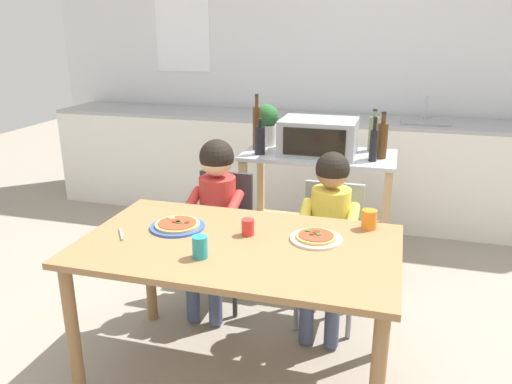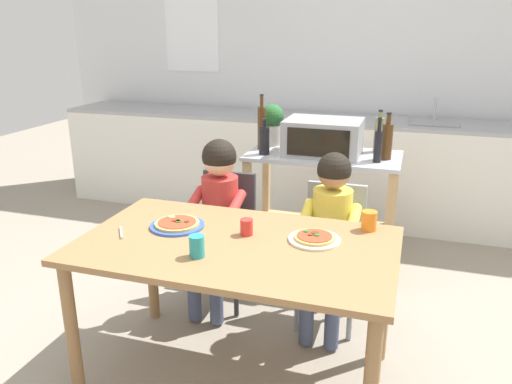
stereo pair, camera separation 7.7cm
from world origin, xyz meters
name	(u,v)px [view 2 (the right image)]	position (x,y,z in m)	size (l,w,h in m)	color
ground_plane	(291,277)	(0.00, 1.10, 0.00)	(11.18, 11.18, 0.00)	gray
back_wall_tiled	(338,64)	(0.00, 2.82, 1.35)	(5.59, 0.13, 2.70)	silver
kitchen_counter	(326,168)	(0.00, 2.41, 0.46)	(5.03, 0.60, 1.11)	silver
kitchen_island_cart	(322,193)	(0.16, 1.33, 0.57)	(1.04, 0.54, 0.85)	#B7BABF
toaster_oven	(323,137)	(0.15, 1.32, 0.97)	(0.51, 0.38, 0.24)	#999BA0
bottle_brown_beer	(262,127)	(-0.29, 1.34, 1.01)	(0.06, 0.06, 0.39)	#4C2D14
bottle_squat_spirits	(387,140)	(0.57, 1.32, 0.98)	(0.07, 0.07, 0.31)	#4C2D14
bottle_slim_sauce	(378,145)	(0.52, 1.22, 0.97)	(0.05, 0.05, 0.29)	black
bottle_clear_vinegar	(379,134)	(0.50, 1.52, 0.98)	(0.07, 0.07, 0.29)	olive
bottle_tall_green_wine	(264,140)	(-0.23, 1.21, 0.95)	(0.07, 0.07, 0.24)	black
potted_herb_plant	(272,123)	(-0.26, 1.50, 1.01)	(0.17, 0.17, 0.30)	beige
dining_table	(236,261)	(0.00, 0.00, 0.64)	(1.46, 0.86, 0.74)	olive
dining_chair_left	(225,228)	(-0.34, 0.73, 0.48)	(0.36, 0.36, 0.81)	#333338
dining_chair_right	(332,244)	(0.34, 0.69, 0.48)	(0.36, 0.36, 0.81)	gray
child_in_red_shirt	(217,203)	(-0.34, 0.61, 0.69)	(0.32, 0.42, 1.04)	#424C6B
child_in_yellow_shirt	(330,223)	(0.34, 0.57, 0.66)	(0.32, 0.42, 1.02)	#424C6B
pizza_plate_blue_rimmed	(177,224)	(-0.34, 0.09, 0.75)	(0.27, 0.27, 0.03)	#3356B7
pizza_plate_cream	(314,238)	(0.34, 0.13, 0.75)	(0.24, 0.24, 0.03)	beige
drinking_cup_orange	(369,221)	(0.57, 0.34, 0.79)	(0.07, 0.07, 0.10)	orange
drinking_cup_red	(247,227)	(0.02, 0.10, 0.78)	(0.06, 0.06, 0.08)	red
drinking_cup_teal	(197,246)	(-0.11, -0.19, 0.79)	(0.07, 0.07, 0.10)	teal
serving_spoon	(121,233)	(-0.56, -0.07, 0.74)	(0.01, 0.01, 0.14)	#B7BABF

